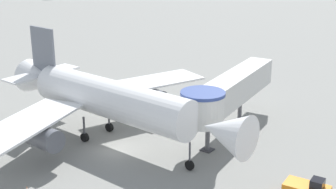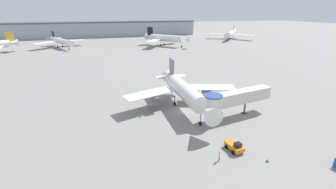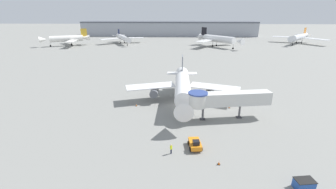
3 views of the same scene
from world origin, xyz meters
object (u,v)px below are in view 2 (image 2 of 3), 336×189
jet_bridge (233,98)px  traffic_cone_starboard_wing (229,104)px  traffic_cone_apron_front (268,160)px  ground_crew_marshaller (219,155)px  background_jet_black_tail (165,38)px  traffic_cone_port_wing (140,116)px  background_jet_orange_tail (231,34)px  background_jet_navy_tail (61,41)px  main_airplane (184,91)px  pushback_tug_orange (235,146)px

jet_bridge → traffic_cone_starboard_wing: (2.86, 5.75, -4.27)m
traffic_cone_apron_front → jet_bridge: bearing=78.0°
ground_crew_marshaller → background_jet_black_tail: (27.68, 121.47, 4.19)m
traffic_cone_port_wing → background_jet_orange_tail: (98.35, 119.26, 4.43)m
background_jet_navy_tail → background_jet_orange_tail: (128.04, 4.10, 0.51)m
background_jet_black_tail → traffic_cone_apron_front: bearing=-139.0°
traffic_cone_port_wing → background_jet_orange_tail: size_ratio=0.02×
main_airplane → ground_crew_marshaller: main_airplane is taller
ground_crew_marshaller → background_jet_orange_tail: background_jet_orange_tail is taller
main_airplane → background_jet_navy_tail: 120.07m
traffic_cone_apron_front → ground_crew_marshaller: size_ratio=0.39×
pushback_tug_orange → ground_crew_marshaller: (-4.07, -1.82, 0.23)m
traffic_cone_port_wing → background_jet_orange_tail: 154.64m
background_jet_orange_tail → ground_crew_marshaller: bearing=-81.3°
jet_bridge → pushback_tug_orange: jet_bridge is taller
main_airplane → background_jet_navy_tail: main_airplane is taller
jet_bridge → background_jet_navy_tail: 130.99m
traffic_cone_apron_front → main_airplane: bearing=101.9°
pushback_tug_orange → traffic_cone_apron_front: size_ratio=5.24×
pushback_tug_orange → background_jet_black_tail: size_ratio=0.12×
pushback_tug_orange → traffic_cone_starboard_wing: pushback_tug_orange is taller
traffic_cone_starboard_wing → background_jet_orange_tail: bearing=57.7°
jet_bridge → ground_crew_marshaller: size_ratio=10.13×
main_airplane → ground_crew_marshaller: size_ratio=16.90×
pushback_tug_orange → ground_crew_marshaller: pushback_tug_orange is taller
background_jet_orange_tail → traffic_cone_starboard_wing: bearing=-80.9°
traffic_cone_port_wing → ground_crew_marshaller: size_ratio=0.37×
ground_crew_marshaller → background_jet_navy_tail: 140.27m
pushback_tug_orange → ground_crew_marshaller: 4.47m
ground_crew_marshaller → background_jet_orange_tail: (89.18, 138.84, 3.72)m
traffic_cone_starboard_wing → ground_crew_marshaller: (-13.70, -19.30, 0.69)m
ground_crew_marshaller → traffic_cone_port_wing: bearing=-113.3°
jet_bridge → background_jet_navy_tail: (-49.70, 121.19, -0.37)m
jet_bridge → background_jet_orange_tail: bearing=49.3°
traffic_cone_apron_front → background_jet_black_tail: bearing=80.7°
traffic_cone_starboard_wing → ground_crew_marshaller: size_ratio=0.40×
traffic_cone_apron_front → background_jet_black_tail: background_jet_black_tail is taller
ground_crew_marshaller → background_jet_black_tail: background_jet_black_tail is taller
jet_bridge → traffic_cone_starboard_wing: jet_bridge is taller
traffic_cone_apron_front → ground_crew_marshaller: 7.87m
background_jet_black_tail → pushback_tug_orange: bearing=-140.9°
traffic_cone_apron_front → background_jet_orange_tail: (81.77, 141.38, 4.42)m
jet_bridge → traffic_cone_port_wing: (-20.01, 6.03, -4.29)m
jet_bridge → traffic_cone_starboard_wing: 7.71m
traffic_cone_apron_front → background_jet_navy_tail: size_ratio=0.02×
ground_crew_marshaller → traffic_cone_starboard_wing: bearing=-173.8°
traffic_cone_port_wing → background_jet_orange_tail: bearing=50.5°
traffic_cone_apron_front → traffic_cone_port_wing: bearing=126.9°
ground_crew_marshaller → main_airplane: bearing=-144.3°
main_airplane → traffic_cone_port_wing: main_airplane is taller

